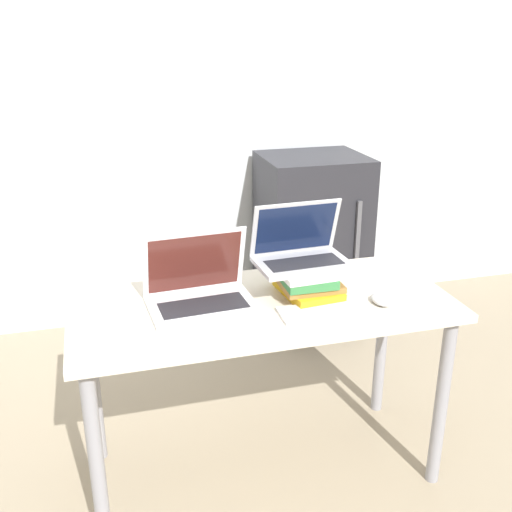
{
  "coord_description": "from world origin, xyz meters",
  "views": [
    {
      "loc": [
        -0.55,
        -1.58,
        1.68
      ],
      "look_at": [
        -0.03,
        0.31,
        0.92
      ],
      "focal_mm": 42.0,
      "sensor_mm": 36.0,
      "label": 1
    }
  ],
  "objects_px": {
    "book_stack": "(306,279)",
    "mouse": "(381,300)",
    "laptop_on_books": "(300,251)",
    "wireless_keyboard": "(319,312)",
    "mini_fridge": "(311,242)",
    "laptop_left": "(200,291)"
  },
  "relations": [
    {
      "from": "laptop_on_books",
      "to": "mini_fridge",
      "type": "xyz_separation_m",
      "value": [
        0.48,
        1.13,
        -0.4
      ]
    },
    {
      "from": "laptop_left",
      "to": "mini_fridge",
      "type": "distance_m",
      "value": 1.46
    },
    {
      "from": "mini_fridge",
      "to": "laptop_on_books",
      "type": "bearing_deg",
      "value": -112.84
    },
    {
      "from": "book_stack",
      "to": "laptop_left",
      "type": "bearing_deg",
      "value": 177.75
    },
    {
      "from": "mouse",
      "to": "mini_fridge",
      "type": "relative_size",
      "value": 0.1
    },
    {
      "from": "wireless_keyboard",
      "to": "mouse",
      "type": "distance_m",
      "value": 0.24
    },
    {
      "from": "mouse",
      "to": "mini_fridge",
      "type": "height_order",
      "value": "mini_fridge"
    },
    {
      "from": "laptop_on_books",
      "to": "mouse",
      "type": "bearing_deg",
      "value": -36.15
    },
    {
      "from": "book_stack",
      "to": "mini_fridge",
      "type": "xyz_separation_m",
      "value": [
        0.46,
        1.16,
        -0.3
      ]
    },
    {
      "from": "laptop_left",
      "to": "laptop_on_books",
      "type": "xyz_separation_m",
      "value": [
        0.38,
        0.01,
        0.11
      ]
    },
    {
      "from": "mouse",
      "to": "laptop_on_books",
      "type": "bearing_deg",
      "value": 143.85
    },
    {
      "from": "book_stack",
      "to": "mouse",
      "type": "bearing_deg",
      "value": -32.98
    },
    {
      "from": "wireless_keyboard",
      "to": "mouse",
      "type": "xyz_separation_m",
      "value": [
        0.24,
        0.02,
        0.01
      ]
    },
    {
      "from": "laptop_left",
      "to": "mini_fridge",
      "type": "relative_size",
      "value": 0.39
    },
    {
      "from": "book_stack",
      "to": "laptop_on_books",
      "type": "height_order",
      "value": "laptop_on_books"
    },
    {
      "from": "mouse",
      "to": "mini_fridge",
      "type": "distance_m",
      "value": 1.36
    },
    {
      "from": "laptop_left",
      "to": "mouse",
      "type": "height_order",
      "value": "laptop_left"
    },
    {
      "from": "book_stack",
      "to": "mouse",
      "type": "xyz_separation_m",
      "value": [
        0.23,
        -0.15,
        -0.04
      ]
    },
    {
      "from": "laptop_on_books",
      "to": "mouse",
      "type": "relative_size",
      "value": 3.41
    },
    {
      "from": "laptop_left",
      "to": "book_stack",
      "type": "relative_size",
      "value": 1.34
    },
    {
      "from": "laptop_left",
      "to": "wireless_keyboard",
      "type": "distance_m",
      "value": 0.43
    },
    {
      "from": "wireless_keyboard",
      "to": "mini_fridge",
      "type": "relative_size",
      "value": 0.28
    }
  ]
}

